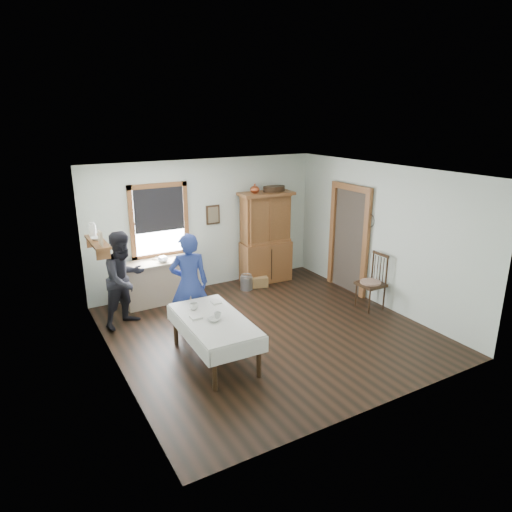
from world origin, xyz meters
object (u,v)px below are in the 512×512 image
china_hutch (266,237)px  figure_dark (125,282)px  spindle_chair (371,282)px  pail (246,283)px  work_counter (160,281)px  dining_table (214,339)px  wicker_basket (259,282)px  woman_blue (189,287)px

china_hutch → figure_dark: bearing=-163.8°
spindle_chair → pail: size_ratio=3.86×
work_counter → dining_table: 2.57m
china_hutch → work_counter: bearing=-176.1°
dining_table → pail: 2.92m
china_hutch → wicker_basket: size_ratio=5.49×
dining_table → woman_blue: woman_blue is taller
work_counter → woman_blue: 1.58m
dining_table → wicker_basket: dining_table is taller
wicker_basket → woman_blue: size_ratio=0.22×
woman_blue → figure_dark: size_ratio=1.02×
china_hutch → dining_table: bearing=-129.3°
spindle_chair → wicker_basket: size_ratio=2.99×
dining_table → woman_blue: size_ratio=1.06×
china_hutch → spindle_chair: (0.94, -2.29, -0.45)m
work_counter → woman_blue: woman_blue is taller
work_counter → woman_blue: size_ratio=0.91×
woman_blue → figure_dark: (-0.86, 0.82, -0.02)m
work_counter → figure_dark: figure_dark is taller
wicker_basket → figure_dark: 3.04m
dining_table → spindle_chair: 3.39m
spindle_chair → woman_blue: 3.43m
dining_table → spindle_chair: (3.37, 0.27, 0.20)m
figure_dark → china_hutch: bearing=-14.0°
pail → work_counter: bearing=171.0°
spindle_chair → pail: (-1.58, 2.02, -0.40)m
china_hutch → wicker_basket: 0.97m
woman_blue → china_hutch: bearing=-130.3°
pail → wicker_basket: pail is taller
pail → woman_blue: size_ratio=0.17×
woman_blue → wicker_basket: bearing=-131.2°
work_counter → pail: 1.81m
spindle_chair → figure_dark: bearing=158.9°
china_hutch → spindle_chair: china_hutch is taller
china_hutch → spindle_chair: 2.51m
work_counter → wicker_basket: 2.13m
china_hutch → dining_table: (-2.43, -2.56, -0.65)m
woman_blue → figure_dark: woman_blue is taller
pail → china_hutch: bearing=23.0°
wicker_basket → figure_dark: size_ratio=0.23×
pail → woman_blue: woman_blue is taller
pail → woman_blue: bearing=-144.5°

